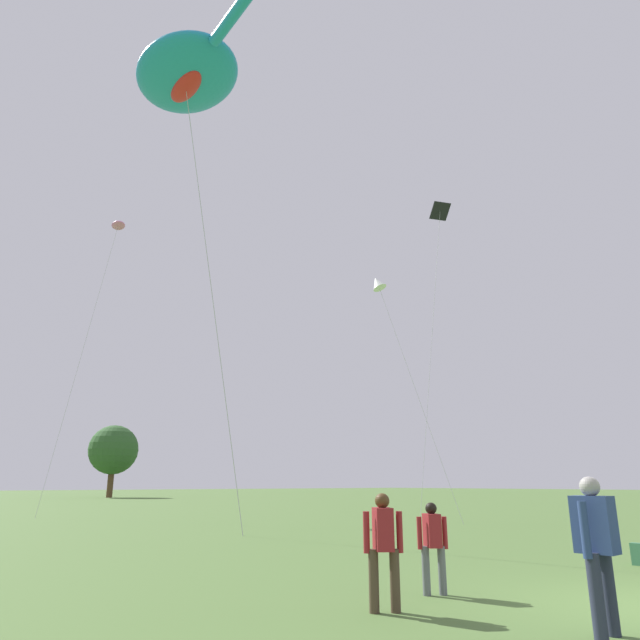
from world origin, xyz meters
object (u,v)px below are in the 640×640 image
object	(u,v)px
backpack	(640,554)
tree_shrub_far	(114,450)
big_show_kite	(189,74)
person_photographer	(383,542)
person_redhead_woman	(596,542)
small_kite_triangle_green	(439,222)
small_kite_streamer_purple	(118,227)
small_kite_stunt_black	(378,284)
person_brown_coat	(433,541)

from	to	relation	value
backpack	tree_shrub_far	distance (m)	66.60
big_show_kite	person_photographer	bearing A→B (deg)	174.00
person_redhead_woman	small_kite_triangle_green	world-z (taller)	small_kite_triangle_green
big_show_kite	backpack	xyz separation A→B (m)	(5.45, -12.08, -16.78)
person_photographer	person_redhead_woman	xyz separation A→B (m)	(0.98, -2.48, 0.12)
big_show_kite	small_kite_streamer_purple	bearing A→B (deg)	-7.18
small_kite_stunt_black	person_redhead_woman	bearing A→B (deg)	-154.27
person_photographer	person_redhead_woman	world-z (taller)	person_redhead_woman
person_photographer	small_kite_triangle_green	size ratio (longest dim) A/B	0.09
person_brown_coat	tree_shrub_far	xyz separation A→B (m)	(17.90, 64.78, 4.73)
person_photographer	person_brown_coat	xyz separation A→B (m)	(1.48, 0.40, -0.09)
small_kite_triangle_green	person_photographer	bearing A→B (deg)	148.26
small_kite_stunt_black	small_kite_triangle_green	xyz separation A→B (m)	(4.52, -0.64, 4.63)
person_photographer	small_kite_triangle_green	xyz separation A→B (m)	(18.60, 13.41, 15.35)
big_show_kite	tree_shrub_far	size ratio (longest dim) A/B	2.08
person_brown_coat	small_kite_streamer_purple	distance (m)	31.27
person_redhead_woman	person_photographer	bearing A→B (deg)	18.15
person_photographer	small_kite_triangle_green	bearing A→B (deg)	-20.84
person_redhead_woman	small_kite_stunt_black	distance (m)	23.61
small_kite_streamer_purple	tree_shrub_far	xyz separation A→B (m)	(14.61, 38.11, -11.27)
person_brown_coat	person_photographer	bearing A→B (deg)	136.10
person_brown_coat	small_kite_streamer_purple	xyz separation A→B (m)	(3.29, 26.67, 16.00)
big_show_kite	small_kite_streamer_purple	size ratio (longest dim) A/B	1.03
person_photographer	small_kite_stunt_black	world-z (taller)	small_kite_stunt_black
tree_shrub_far	big_show_kite	bearing A→B (deg)	-108.12
tree_shrub_far	person_brown_coat	bearing A→B (deg)	-105.45
big_show_kite	backpack	distance (m)	21.38
small_kite_streamer_purple	small_kite_triangle_green	distance (m)	19.44
person_photographer	person_brown_coat	bearing A→B (deg)	-41.63
small_kite_stunt_black	small_kite_triangle_green	size ratio (longest dim) A/B	0.70
small_kite_stunt_black	tree_shrub_far	size ratio (longest dim) A/B	1.43
backpack	small_kite_stunt_black	distance (m)	19.36
big_show_kite	small_kite_stunt_black	world-z (taller)	big_show_kite
big_show_kite	small_kite_stunt_black	distance (m)	13.43
person_brown_coat	tree_shrub_far	bearing A→B (deg)	15.65
small_kite_stunt_black	small_kite_streamer_purple	bearing A→B (deg)	99.69
big_show_kite	person_redhead_woman	size ratio (longest dim) A/B	10.15
person_brown_coat	small_kite_streamer_purple	world-z (taller)	small_kite_streamer_purple
person_brown_coat	tree_shrub_far	distance (m)	67.37
tree_shrub_far	person_photographer	bearing A→B (deg)	-106.56
small_kite_stunt_black	person_photographer	bearing A→B (deg)	-160.94
backpack	tree_shrub_far	world-z (taller)	tree_shrub_far
backpack	small_kite_triangle_green	size ratio (longest dim) A/B	0.03
backpack	person_brown_coat	bearing A→B (deg)	174.98
person_photographer	small_kite_stunt_black	xyz separation A→B (m)	(14.08, 14.06, 10.71)
small_kite_triangle_green	tree_shrub_far	xyz separation A→B (m)	(0.78, 51.76, -10.71)
big_show_kite	person_brown_coat	distance (m)	19.91
small_kite_triangle_green	small_kite_stunt_black	bearing A→B (deg)	104.36
person_photographer	tree_shrub_far	xyz separation A→B (m)	(19.38, 65.18, 4.64)
person_redhead_woman	person_brown_coat	xyz separation A→B (m)	(0.50, 2.88, -0.22)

